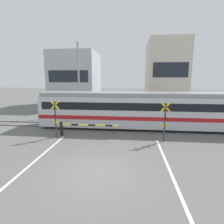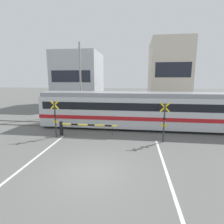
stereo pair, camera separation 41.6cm
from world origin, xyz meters
name	(u,v)px [view 2 (the right image)]	position (x,y,z in m)	size (l,w,h in m)	color
ground_plane	(92,172)	(0.00, 0.00, 0.00)	(160.00, 160.00, 0.00)	#60605E
rail_track_near	(113,128)	(0.00, 7.50, 0.04)	(50.00, 0.10, 0.08)	#5B564C
rail_track_far	(114,124)	(0.00, 8.94, 0.04)	(50.00, 0.10, 0.08)	#5B564C
road_stripe_left	(29,163)	(-3.53, 0.45, 0.00)	(0.14, 8.90, 0.01)	white
road_stripe_right	(167,172)	(3.53, 0.45, 0.00)	(0.14, 8.90, 0.01)	white
commuter_train	(145,109)	(2.85, 8.22, 1.73)	(18.66, 3.06, 3.22)	silver
crossing_barrier_near	(77,127)	(-2.53, 5.20, 0.74)	(4.53, 0.20, 1.10)	black
crossing_barrier_far	(140,114)	(2.53, 10.93, 0.74)	(4.53, 0.20, 1.10)	black
crossing_signal_left	(55,117)	(-3.98, 4.68, 1.55)	(0.68, 0.15, 2.83)	#333333
crossing_signal_right	(164,121)	(3.98, 4.68, 1.55)	(0.68, 0.15, 2.83)	#333333
pedestrian	(111,107)	(-1.10, 14.26, 0.92)	(0.38, 0.22, 1.61)	brown
building_left_of_street	(79,79)	(-7.75, 21.89, 4.37)	(7.24, 7.55, 8.75)	#B2B7BC
building_right_of_street	(168,74)	(7.01, 21.89, 5.15)	(5.76, 7.55, 10.30)	beige
utility_pole_streetside	(80,79)	(-4.73, 13.43, 4.35)	(0.22, 0.22, 8.70)	gray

